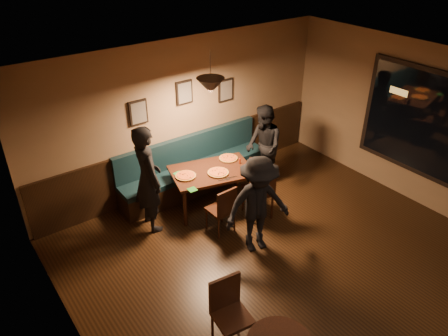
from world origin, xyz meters
The scene contains 27 objects.
floor centered at (0.00, 0.00, 0.00)m, with size 7.00×7.00×0.00m, color black.
ceiling centered at (0.00, 0.00, 2.80)m, with size 7.00×7.00×0.00m, color silver.
wall_back centered at (0.00, 3.50, 1.40)m, with size 6.00×6.00×0.00m, color #8C704F.
wall_left centered at (-3.00, 0.00, 1.40)m, with size 7.00×7.00×0.00m, color #8C704F.
wainscot centered at (0.00, 3.47, 0.50)m, with size 5.88×0.06×1.00m, color black.
booth_bench centered at (0.00, 3.20, 0.50)m, with size 3.00×0.60×1.00m, color #0F232D, non-canonical shape.
window_frame centered at (2.96, 0.50, 1.50)m, with size 0.06×2.56×1.86m, color black.
window_glass centered at (2.93, 0.50, 1.50)m, with size 2.40×2.40×0.00m, color black.
picture_left centered at (-0.90, 3.47, 1.70)m, with size 0.32×0.04×0.42m, color black.
picture_center centered at (0.00, 3.47, 1.85)m, with size 0.32×0.04×0.42m, color black.
picture_right centered at (0.90, 3.47, 1.70)m, with size 0.32×0.04×0.42m, color black.
pendant_lamp centered at (-0.08, 2.54, 2.25)m, with size 0.44×0.44×0.25m, color black.
dining_table centered at (-0.08, 2.54, 0.37)m, with size 1.38×0.89×0.74m, color black.
chair_near_left centered at (-0.37, 1.90, 0.43)m, with size 0.38×0.38×0.86m, color black, non-canonical shape.
chair_near_right centered at (0.41, 1.88, 0.51)m, with size 0.45×0.45×1.02m, color black, non-canonical shape.
diner_left centered at (-1.22, 2.68, 0.91)m, with size 0.67×0.44×1.83m, color black.
diner_right centered at (1.16, 2.62, 0.79)m, with size 0.77×0.60×1.58m, color black.
diner_front centered at (-0.17, 1.22, 0.80)m, with size 1.03×0.59×1.59m, color black.
pizza_a centered at (-0.55, 2.63, 0.76)m, with size 0.35×0.35×0.04m, color gold.
pizza_b centered at (-0.05, 2.39, 0.76)m, with size 0.36×0.36×0.04m, color gold.
pizza_c centered at (0.39, 2.69, 0.76)m, with size 0.33×0.33×0.04m, color orange.
soda_glass centered at (0.58, 2.29, 0.81)m, with size 0.07×0.07×0.14m, color black.
tabasco_bottle centered at (0.45, 2.44, 0.80)m, with size 0.03×0.03×0.12m, color #8B1F04.
napkin_a centered at (-0.60, 2.79, 0.74)m, with size 0.14×0.14×0.01m, color #1D6F2D.
napkin_b centered at (-0.68, 2.23, 0.74)m, with size 0.14×0.14×0.01m, color #1B661E.
cutlery_set centered at (-0.04, 2.16, 0.74)m, with size 0.02×0.21×0.00m, color white.
cafe_chair_far centered at (-1.54, 0.04, 0.46)m, with size 0.41×0.41×0.92m, color #311D0D, non-canonical shape.
Camera 1 is at (-3.66, -2.68, 4.48)m, focal length 34.42 mm.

